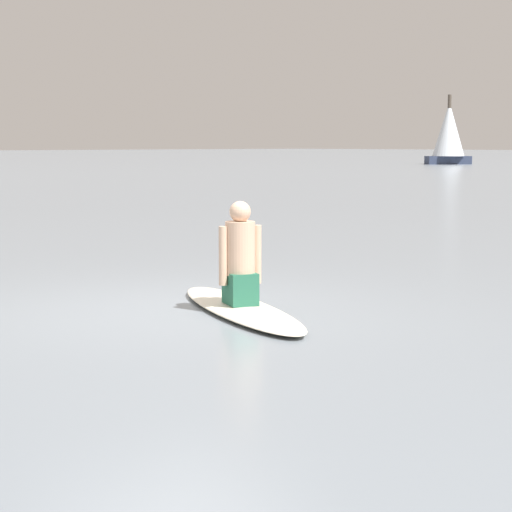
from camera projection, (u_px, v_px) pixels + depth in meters
ground_plane at (173, 309)px, 9.51m from camera, size 400.00×400.00×0.00m
surfboard at (240, 308)px, 9.33m from camera, size 1.67×2.99×0.09m
person_paddler at (240, 258)px, 9.27m from camera, size 0.46×0.42×1.05m
sailboat_distant at (449, 132)px, 74.77m from camera, size 3.74×3.56×5.64m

